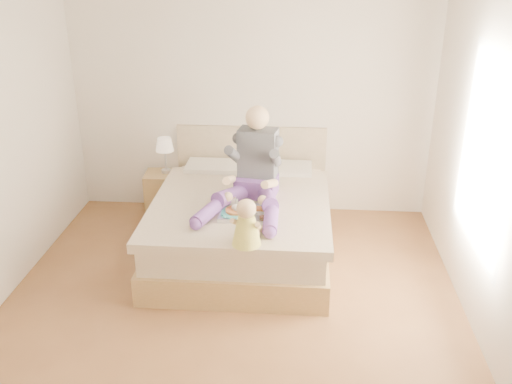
# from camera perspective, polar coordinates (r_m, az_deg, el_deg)

# --- Properties ---
(room) EXTENTS (4.02, 4.22, 2.71)m
(room) POSITION_cam_1_polar(r_m,az_deg,el_deg) (4.32, -1.83, 5.00)
(room) COLOR brown
(room) RESTS_ON ground
(bed) EXTENTS (1.70, 2.18, 1.00)m
(bed) POSITION_cam_1_polar(r_m,az_deg,el_deg) (5.78, -1.32, -2.82)
(bed) COLOR olive
(bed) RESTS_ON ground
(nightstand) EXTENTS (0.42, 0.38, 0.49)m
(nightstand) POSITION_cam_1_polar(r_m,az_deg,el_deg) (6.68, -9.20, -0.07)
(nightstand) COLOR olive
(nightstand) RESTS_ON ground
(lamp) EXTENTS (0.20, 0.20, 0.41)m
(lamp) POSITION_cam_1_polar(r_m,az_deg,el_deg) (6.49, -9.12, 4.52)
(lamp) COLOR silver
(lamp) RESTS_ON nightstand
(adult) EXTENTS (0.77, 1.16, 0.92)m
(adult) POSITION_cam_1_polar(r_m,az_deg,el_deg) (5.41, -0.29, 1.80)
(adult) COLOR #583380
(adult) RESTS_ON bed
(tray) EXTENTS (0.49, 0.39, 0.14)m
(tray) POSITION_cam_1_polar(r_m,az_deg,el_deg) (5.21, -0.95, -1.97)
(tray) COLOR silver
(tray) RESTS_ON bed
(baby) EXTENTS (0.27, 0.36, 0.40)m
(baby) POSITION_cam_1_polar(r_m,az_deg,el_deg) (4.65, -0.93, -3.41)
(baby) COLOR #DBD545
(baby) RESTS_ON bed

